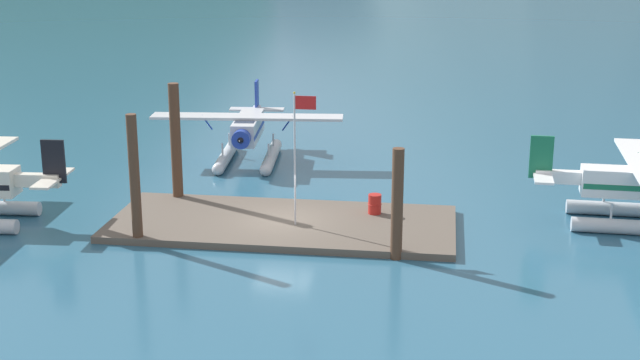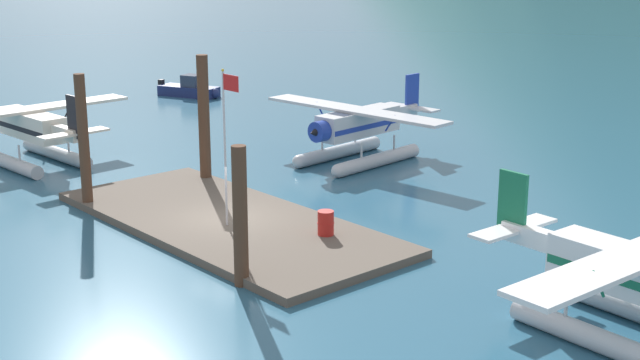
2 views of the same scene
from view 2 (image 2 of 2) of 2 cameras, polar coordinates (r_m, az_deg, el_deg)
The scene contains 11 objects.
ground_plane at distance 33.41m, azimuth -6.04°, elevation -2.97°, with size 1200.00×1200.00×0.00m, color #285670.
dock_platform at distance 33.37m, azimuth -6.05°, elevation -2.73°, with size 14.87×6.37×0.30m, color brown.
piling_near_left at distance 35.89m, azimuth -15.03°, elevation 2.36°, with size 0.42×0.42×5.43m, color #4C3323.
piling_near_right at distance 27.07m, azimuth -5.18°, elevation -2.38°, with size 0.46×0.46×4.47m, color #4C3323.
piling_far_left at distance 38.67m, azimuth -7.51°, elevation 3.85°, with size 0.50×0.50×5.68m, color #4C3323.
flagpole at distance 31.55m, azimuth -6.06°, elevation 3.26°, with size 0.95×0.10×5.75m.
fuel_drum at distance 31.21m, azimuth 0.37°, elevation -2.79°, with size 0.62×0.62×0.88m.
seaplane_white_stbd_fwd at distance 24.91m, azimuth 19.73°, elevation -6.45°, with size 7.98×10.45×3.84m.
seaplane_silver_bow_left at distance 42.36m, azimuth 2.46°, elevation 3.22°, with size 10.48×7.96×3.84m.
seaplane_cream_port_aft at distance 44.16m, azimuth -18.20°, elevation 2.96°, with size 7.97×10.47×3.84m.
boat_navy_open_west at distance 61.42m, azimuth -8.38°, elevation 5.82°, with size 4.62×2.98×1.50m.
Camera 2 is at (25.96, -18.27, 10.42)m, focal length 49.52 mm.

